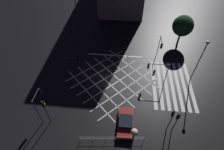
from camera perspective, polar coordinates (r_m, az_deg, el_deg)
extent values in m
plane|color=black|center=(27.18, 0.00, -1.53)|extent=(200.00, 200.00, 0.00)
cube|color=silver|center=(27.53, 13.51, -2.46)|extent=(9.68, 0.50, 0.01)
cube|color=silver|center=(27.69, 15.35, -2.57)|extent=(9.68, 0.50, 0.01)
cube|color=silver|center=(27.89, 17.15, -2.69)|extent=(9.68, 0.50, 0.01)
cube|color=silver|center=(28.11, 18.94, -2.79)|extent=(9.68, 0.50, 0.01)
cube|color=silver|center=(28.36, 20.69, -2.90)|extent=(9.68, 0.50, 0.01)
cube|color=silver|center=(28.64, 22.41, -3.00)|extent=(9.68, 0.50, 0.01)
cube|color=silver|center=(28.94, 24.10, -3.09)|extent=(9.68, 0.50, 0.01)
cube|color=silver|center=(29.27, 6.52, 2.46)|extent=(8.46, 8.46, 0.01)
cube|color=silver|center=(25.23, 6.26, -7.13)|extent=(8.46, 8.46, 0.01)
cube|color=silver|center=(28.37, 4.03, 0.93)|extent=(8.46, 8.46, 0.01)
cube|color=silver|center=(25.94, 3.63, -4.80)|extent=(8.46, 8.46, 0.01)
cube|color=silver|center=(27.56, 1.38, -0.68)|extent=(8.46, 8.46, 0.01)
cube|color=silver|center=(26.75, 1.17, -2.59)|extent=(8.46, 8.46, 0.01)
cube|color=silver|center=(26.83, -1.42, -2.39)|extent=(8.46, 8.46, 0.01)
cube|color=silver|center=(27.64, -1.13, -0.50)|extent=(8.46, 8.46, 0.01)
cube|color=silver|center=(26.19, -4.38, -4.19)|extent=(8.46, 8.46, 0.01)
cube|color=silver|center=(28.60, -3.28, 1.44)|extent=(8.46, 8.46, 0.01)
cube|color=silver|center=(25.65, -7.48, -6.05)|extent=(8.46, 8.46, 0.01)
cube|color=silver|center=(29.63, -5.30, 3.26)|extent=(8.46, 8.46, 0.01)
cube|color=silver|center=(31.40, 1.05, 6.43)|extent=(0.30, 9.68, 0.01)
cube|color=beige|center=(46.00, -3.67, 23.07)|extent=(1.40, 0.06, 1.80)
cube|color=black|center=(42.76, -4.40, 21.15)|extent=(1.40, 0.06, 1.80)
cylinder|color=#2D2D30|center=(33.30, -12.67, 11.36)|extent=(0.11, 0.11, 3.26)
cube|color=black|center=(32.57, -13.06, 12.85)|extent=(0.16, 0.28, 0.90)
sphere|color=black|center=(32.32, -13.20, 13.18)|extent=(0.18, 0.18, 0.18)
sphere|color=orange|center=(32.48, -13.11, 12.74)|extent=(0.18, 0.18, 0.18)
sphere|color=black|center=(32.65, -13.02, 12.30)|extent=(0.18, 0.18, 0.18)
cube|color=black|center=(32.64, -13.01, 12.94)|extent=(0.02, 0.36, 0.98)
cylinder|color=#2D2D30|center=(27.56, -14.69, 2.86)|extent=(0.11, 0.11, 3.69)
cylinder|color=#2D2D30|center=(26.14, -13.25, 5.43)|extent=(0.09, 2.04, 0.09)
cube|color=black|center=(26.15, -10.95, 4.59)|extent=(0.28, 0.16, 0.90)
sphere|color=black|center=(25.92, -10.80, 5.07)|extent=(0.18, 0.18, 0.18)
sphere|color=black|center=(26.12, -10.71, 4.57)|extent=(0.18, 0.18, 0.18)
sphere|color=green|center=(26.32, -10.62, 4.09)|extent=(0.18, 0.18, 0.18)
cube|color=black|center=(26.17, -11.14, 4.60)|extent=(0.36, 0.02, 0.98)
cylinder|color=#2D2D30|center=(22.50, -20.59, -11.28)|extent=(0.11, 0.11, 4.39)
cube|color=black|center=(21.11, -21.44, -8.84)|extent=(0.28, 0.16, 0.90)
sphere|color=black|center=(20.83, -21.38, -8.40)|extent=(0.18, 0.18, 0.18)
sphere|color=orange|center=(21.06, -21.16, -8.88)|extent=(0.18, 0.18, 0.18)
sphere|color=black|center=(21.30, -20.95, -9.34)|extent=(0.18, 0.18, 0.18)
cube|color=black|center=(21.15, -21.66, -8.80)|extent=(0.36, 0.02, 0.98)
cylinder|color=#2D2D30|center=(22.07, 19.97, -14.57)|extent=(0.11, 0.11, 3.65)
cube|color=black|center=(21.04, 20.83, -12.46)|extent=(0.16, 0.28, 0.90)
sphere|color=red|center=(20.86, 21.00, -11.77)|extent=(0.18, 0.18, 0.18)
sphere|color=black|center=(21.10, 20.79, -12.21)|extent=(0.18, 0.18, 0.18)
sphere|color=black|center=(21.34, 20.57, -12.63)|extent=(0.18, 0.18, 0.18)
cube|color=black|center=(21.00, 20.87, -12.67)|extent=(0.02, 0.36, 0.98)
cylinder|color=#2D2D30|center=(32.20, 15.13, 9.70)|extent=(0.11, 0.11, 3.45)
cylinder|color=#2D2D30|center=(30.47, 15.87, 10.88)|extent=(2.10, 0.09, 0.09)
cube|color=black|center=(29.89, 15.89, 9.02)|extent=(0.16, 0.28, 0.90)
sphere|color=black|center=(29.62, 16.03, 9.34)|extent=(0.18, 0.18, 0.18)
sphere|color=black|center=(29.80, 15.91, 8.89)|extent=(0.18, 0.18, 0.18)
sphere|color=green|center=(29.97, 15.79, 8.44)|extent=(0.18, 0.18, 0.18)
cube|color=black|center=(29.96, 15.87, 9.12)|extent=(0.02, 0.36, 0.98)
cylinder|color=#2D2D30|center=(22.75, -23.06, -11.19)|extent=(0.11, 0.11, 4.55)
cylinder|color=#2D2D30|center=(21.57, -23.78, -6.07)|extent=(1.85, 0.09, 0.09)
cube|color=black|center=(22.38, -22.58, -4.92)|extent=(0.16, 0.28, 0.90)
sphere|color=red|center=(22.22, -22.69, -4.22)|extent=(0.18, 0.18, 0.18)
sphere|color=black|center=(22.44, -22.47, -4.71)|extent=(0.18, 0.18, 0.18)
sphere|color=black|center=(22.65, -22.26, -5.18)|extent=(0.18, 0.18, 0.18)
cube|color=black|center=(22.33, -22.66, -5.10)|extent=(0.02, 0.36, 0.98)
cylinder|color=#2D2D30|center=(21.75, 18.56, -14.02)|extent=(0.11, 0.11, 4.14)
cube|color=black|center=(20.43, 19.22, -11.81)|extent=(0.28, 0.16, 0.90)
sphere|color=black|center=(20.15, 19.12, -11.35)|extent=(0.18, 0.18, 0.18)
sphere|color=black|center=(20.39, 18.91, -11.80)|extent=(0.18, 0.18, 0.18)
sphere|color=green|center=(20.64, 18.71, -12.25)|extent=(0.18, 0.18, 0.18)
cube|color=black|center=(20.45, 19.47, -11.81)|extent=(0.36, 0.02, 0.98)
cylinder|color=#2D2D30|center=(26.99, 17.49, 0.63)|extent=(0.11, 0.11, 3.49)
cylinder|color=#2D2D30|center=(25.61, 15.14, 3.35)|extent=(0.09, 2.88, 0.09)
cube|color=black|center=(25.68, 11.80, 2.87)|extent=(0.28, 0.16, 0.90)
sphere|color=black|center=(25.46, 11.65, 3.38)|extent=(0.18, 0.18, 0.18)
sphere|color=orange|center=(25.66, 11.55, 2.89)|extent=(0.18, 0.18, 0.18)
sphere|color=black|center=(25.86, 11.46, 2.41)|extent=(0.18, 0.18, 0.18)
cube|color=black|center=(25.69, 12.00, 2.86)|extent=(0.36, 0.02, 0.98)
cylinder|color=#2D2D30|center=(37.67, -11.55, 19.90)|extent=(0.14, 0.14, 7.75)
cylinder|color=#2D2D30|center=(27.37, 26.16, 3.29)|extent=(0.14, 0.14, 7.00)
sphere|color=#F9E0B2|center=(25.32, 28.82, 9.26)|extent=(0.45, 0.45, 0.45)
sphere|color=#F9E0B2|center=(14.25, 7.32, -18.01)|extent=(0.56, 0.56, 0.56)
cylinder|color=#38281C|center=(35.70, 20.98, 11.13)|extent=(0.35, 0.35, 2.47)
sphere|color=#143319|center=(34.39, 22.14, 14.64)|extent=(3.66, 3.66, 3.66)
cube|color=maroon|center=(22.47, 4.47, -15.22)|extent=(4.17, 1.88, 0.52)
cube|color=black|center=(21.99, 4.53, -14.85)|extent=(1.75, 1.66, 0.46)
sphere|color=white|center=(23.56, 3.24, -10.86)|extent=(0.16, 0.16, 0.16)
sphere|color=white|center=(23.59, 6.12, -11.05)|extent=(0.16, 0.16, 0.16)
cylinder|color=black|center=(23.21, 2.52, -12.42)|extent=(0.70, 0.20, 0.70)
cylinder|color=black|center=(23.25, 6.67, -12.69)|extent=(0.70, 0.20, 0.70)
cylinder|color=black|center=(21.98, 2.04, -18.17)|extent=(0.70, 0.20, 0.70)
cylinder|color=black|center=(22.03, 6.55, -18.45)|extent=(0.70, 0.20, 0.70)
cylinder|color=#B7B7BC|center=(21.75, -10.42, -19.86)|extent=(0.05, 0.05, 1.05)
cylinder|color=#B7B7BC|center=(21.55, -6.29, -20.06)|extent=(0.05, 0.05, 1.05)
cylinder|color=#B7B7BC|center=(21.45, -2.11, -20.16)|extent=(0.05, 0.05, 1.05)
cylinder|color=#B7B7BC|center=(21.45, 2.11, -20.16)|extent=(0.05, 0.05, 1.05)
cylinder|color=#B7B7BC|center=(21.55, 6.29, -20.06)|extent=(0.05, 0.05, 1.05)
cylinder|color=#B7B7BC|center=(21.75, 10.42, -19.86)|extent=(0.05, 0.05, 1.05)
cylinder|color=#B7B7BC|center=(20.99, 0.00, -19.64)|extent=(0.76, 7.37, 0.04)
cylinder|color=#B7B7BC|center=(21.39, 0.00, -20.11)|extent=(0.76, 7.37, 0.04)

